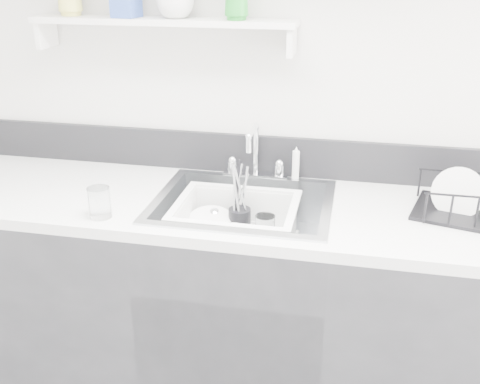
% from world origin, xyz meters
% --- Properties ---
extents(counter_run, '(3.20, 0.62, 0.92)m').
position_xyz_m(counter_run, '(0.00, 1.19, 0.46)').
color(counter_run, '#27272A').
rests_on(counter_run, ground).
extents(backsplash, '(3.20, 0.02, 0.16)m').
position_xyz_m(backsplash, '(0.00, 1.49, 1.00)').
color(backsplash, black).
rests_on(backsplash, counter_run).
extents(sink, '(0.64, 0.52, 0.20)m').
position_xyz_m(sink, '(0.00, 1.19, 0.83)').
color(sink, silver).
rests_on(sink, counter_run).
extents(faucet, '(0.26, 0.18, 0.23)m').
position_xyz_m(faucet, '(0.00, 1.44, 0.98)').
color(faucet, silver).
rests_on(faucet, counter_run).
extents(side_sprayer, '(0.03, 0.03, 0.14)m').
position_xyz_m(side_sprayer, '(0.16, 1.44, 0.99)').
color(side_sprayer, white).
rests_on(side_sprayer, counter_run).
extents(wall_shelf, '(1.00, 0.16, 0.12)m').
position_xyz_m(wall_shelf, '(-0.35, 1.42, 1.51)').
color(wall_shelf, silver).
rests_on(wall_shelf, room_shell).
extents(wash_tub, '(0.47, 0.39, 0.17)m').
position_xyz_m(wash_tub, '(-0.02, 1.16, 0.84)').
color(wash_tub, white).
rests_on(wash_tub, sink).
extents(plate_stack, '(0.24, 0.23, 0.09)m').
position_xyz_m(plate_stack, '(-0.12, 1.18, 0.79)').
color(plate_stack, white).
rests_on(plate_stack, wash_tub).
extents(utensil_cup, '(0.08, 0.08, 0.28)m').
position_xyz_m(utensil_cup, '(-0.02, 1.23, 0.83)').
color(utensil_cup, black).
rests_on(utensil_cup, wash_tub).
extents(ladle, '(0.26, 0.24, 0.07)m').
position_xyz_m(ladle, '(-0.07, 1.21, 0.80)').
color(ladle, silver).
rests_on(ladle, wash_tub).
extents(tumbler_in_tub, '(0.07, 0.07, 0.11)m').
position_xyz_m(tumbler_in_tub, '(0.08, 1.19, 0.82)').
color(tumbler_in_tub, white).
rests_on(tumbler_in_tub, wash_tub).
extents(tumbler_counter, '(0.09, 0.09, 0.11)m').
position_xyz_m(tumbler_counter, '(-0.45, 0.97, 0.97)').
color(tumbler_counter, white).
rests_on(tumbler_counter, counter_run).
extents(dish_rack, '(0.41, 0.35, 0.12)m').
position_xyz_m(dish_rack, '(0.78, 1.24, 0.98)').
color(dish_rack, black).
rests_on(dish_rack, counter_run).
extents(bowl_small, '(0.12, 0.12, 0.03)m').
position_xyz_m(bowl_small, '(0.08, 1.12, 0.78)').
color(bowl_small, white).
rests_on(bowl_small, wash_tub).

